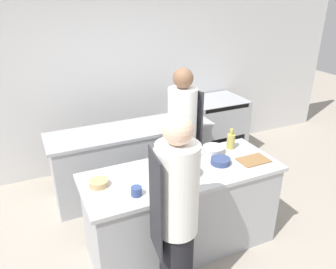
{
  "coord_description": "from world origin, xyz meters",
  "views": [
    {
      "loc": [
        -1.3,
        -2.47,
        2.57
      ],
      "look_at": [
        0.0,
        0.35,
        1.17
      ],
      "focal_mm": 35.0,
      "sensor_mm": 36.0,
      "label": 1
    }
  ],
  "objects_px": {
    "bowl_ceramic_blue": "(213,150)",
    "bottle_wine": "(231,141)",
    "chef_at_stove": "(182,142)",
    "bowl_wooden_salad": "(99,183)",
    "bowl_mixing_large": "(221,161)",
    "bowl_prep_small": "(187,170)",
    "chef_at_prep_near": "(176,221)",
    "bottle_vinegar": "(190,151)",
    "bottle_olive_oil": "(157,155)",
    "cup": "(136,191)",
    "oven_range": "(214,127)"
  },
  "relations": [
    {
      "from": "chef_at_stove",
      "to": "bowl_wooden_salad",
      "type": "xyz_separation_m",
      "value": [
        -1.13,
        -0.55,
        0.04
      ]
    },
    {
      "from": "bottle_vinegar",
      "to": "bowl_wooden_salad",
      "type": "height_order",
      "value": "bottle_vinegar"
    },
    {
      "from": "bowl_wooden_salad",
      "to": "bottle_vinegar",
      "type": "bearing_deg",
      "value": 3.17
    },
    {
      "from": "bowl_wooden_salad",
      "to": "bowl_prep_small",
      "type": "bearing_deg",
      "value": -10.79
    },
    {
      "from": "bottle_wine",
      "to": "cup",
      "type": "height_order",
      "value": "bottle_wine"
    },
    {
      "from": "oven_range",
      "to": "bowl_prep_small",
      "type": "height_order",
      "value": "bowl_prep_small"
    },
    {
      "from": "oven_range",
      "to": "bowl_wooden_salad",
      "type": "bearing_deg",
      "value": -144.24
    },
    {
      "from": "bowl_ceramic_blue",
      "to": "bowl_wooden_salad",
      "type": "relative_size",
      "value": 1.37
    },
    {
      "from": "bottle_olive_oil",
      "to": "bottle_vinegar",
      "type": "relative_size",
      "value": 0.73
    },
    {
      "from": "bottle_vinegar",
      "to": "bottle_wine",
      "type": "height_order",
      "value": "bottle_vinegar"
    },
    {
      "from": "bottle_olive_oil",
      "to": "cup",
      "type": "xyz_separation_m",
      "value": [
        -0.39,
        -0.45,
        -0.05
      ]
    },
    {
      "from": "chef_at_prep_near",
      "to": "bottle_vinegar",
      "type": "xyz_separation_m",
      "value": [
        0.53,
        0.77,
        0.14
      ]
    },
    {
      "from": "chef_at_stove",
      "to": "bowl_ceramic_blue",
      "type": "height_order",
      "value": "chef_at_stove"
    },
    {
      "from": "chef_at_prep_near",
      "to": "bowl_ceramic_blue",
      "type": "relative_size",
      "value": 7.55
    },
    {
      "from": "bottle_olive_oil",
      "to": "cup",
      "type": "distance_m",
      "value": 0.6
    },
    {
      "from": "chef_at_prep_near",
      "to": "bowl_prep_small",
      "type": "distance_m",
      "value": 0.69
    },
    {
      "from": "chef_at_stove",
      "to": "bowl_wooden_salad",
      "type": "relative_size",
      "value": 10.31
    },
    {
      "from": "chef_at_stove",
      "to": "bottle_vinegar",
      "type": "distance_m",
      "value": 0.54
    },
    {
      "from": "oven_range",
      "to": "bottle_wine",
      "type": "relative_size",
      "value": 4.09
    },
    {
      "from": "bottle_olive_oil",
      "to": "oven_range",
      "type": "bearing_deg",
      "value": 42.02
    },
    {
      "from": "bottle_olive_oil",
      "to": "bowl_wooden_salad",
      "type": "xyz_separation_m",
      "value": [
        -0.65,
        -0.17,
        -0.06
      ]
    },
    {
      "from": "cup",
      "to": "oven_range",
      "type": "bearing_deg",
      "value": 43.64
    },
    {
      "from": "chef_at_prep_near",
      "to": "bowl_wooden_salad",
      "type": "height_order",
      "value": "chef_at_prep_near"
    },
    {
      "from": "chef_at_prep_near",
      "to": "bowl_mixing_large",
      "type": "bearing_deg",
      "value": -45.98
    },
    {
      "from": "chef_at_prep_near",
      "to": "bottle_vinegar",
      "type": "height_order",
      "value": "chef_at_prep_near"
    },
    {
      "from": "bottle_wine",
      "to": "bowl_prep_small",
      "type": "distance_m",
      "value": 0.77
    },
    {
      "from": "chef_at_stove",
      "to": "bowl_prep_small",
      "type": "xyz_separation_m",
      "value": [
        -0.31,
        -0.7,
        0.06
      ]
    },
    {
      "from": "chef_at_stove",
      "to": "cup",
      "type": "relative_size",
      "value": 18.73
    },
    {
      "from": "chef_at_prep_near",
      "to": "bowl_ceramic_blue",
      "type": "height_order",
      "value": "chef_at_prep_near"
    },
    {
      "from": "oven_range",
      "to": "bottle_vinegar",
      "type": "bearing_deg",
      "value": -129.63
    },
    {
      "from": "bottle_olive_oil",
      "to": "cup",
      "type": "height_order",
      "value": "bottle_olive_oil"
    },
    {
      "from": "bowl_ceramic_blue",
      "to": "bowl_mixing_large",
      "type": "bearing_deg",
      "value": -105.26
    },
    {
      "from": "bowl_mixing_large",
      "to": "bowl_prep_small",
      "type": "bearing_deg",
      "value": -174.11
    },
    {
      "from": "bowl_prep_small",
      "to": "cup",
      "type": "xyz_separation_m",
      "value": [
        -0.56,
        -0.13,
        -0.0
      ]
    },
    {
      "from": "bottle_olive_oil",
      "to": "bowl_prep_small",
      "type": "distance_m",
      "value": 0.37
    },
    {
      "from": "bowl_ceramic_blue",
      "to": "bowl_wooden_salad",
      "type": "bearing_deg",
      "value": -174.22
    },
    {
      "from": "bowl_mixing_large",
      "to": "bottle_olive_oil",
      "type": "bearing_deg",
      "value": 153.98
    },
    {
      "from": "bowl_prep_small",
      "to": "bowl_wooden_salad",
      "type": "height_order",
      "value": "bowl_prep_small"
    },
    {
      "from": "bowl_ceramic_blue",
      "to": "bowl_wooden_salad",
      "type": "distance_m",
      "value": 1.3
    },
    {
      "from": "bowl_ceramic_blue",
      "to": "oven_range",
      "type": "bearing_deg",
      "value": 57.05
    },
    {
      "from": "bottle_olive_oil",
      "to": "bowl_prep_small",
      "type": "relative_size",
      "value": 0.9
    },
    {
      "from": "bottle_olive_oil",
      "to": "bowl_wooden_salad",
      "type": "relative_size",
      "value": 1.31
    },
    {
      "from": "bowl_ceramic_blue",
      "to": "cup",
      "type": "relative_size",
      "value": 2.49
    },
    {
      "from": "bottle_vinegar",
      "to": "bottle_wine",
      "type": "xyz_separation_m",
      "value": [
        0.56,
        0.09,
        -0.03
      ]
    },
    {
      "from": "bottle_olive_oil",
      "to": "bowl_prep_small",
      "type": "bearing_deg",
      "value": -61.97
    },
    {
      "from": "chef_at_stove",
      "to": "bowl_mixing_large",
      "type": "distance_m",
      "value": 0.67
    },
    {
      "from": "bowl_ceramic_blue",
      "to": "bottle_wine",
      "type": "bearing_deg",
      "value": 2.43
    },
    {
      "from": "bowl_mixing_large",
      "to": "bowl_ceramic_blue",
      "type": "bearing_deg",
      "value": 74.74
    },
    {
      "from": "bottle_olive_oil",
      "to": "chef_at_prep_near",
      "type": "bearing_deg",
      "value": -103.54
    },
    {
      "from": "chef_at_stove",
      "to": "cup",
      "type": "bearing_deg",
      "value": -61.65
    }
  ]
}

